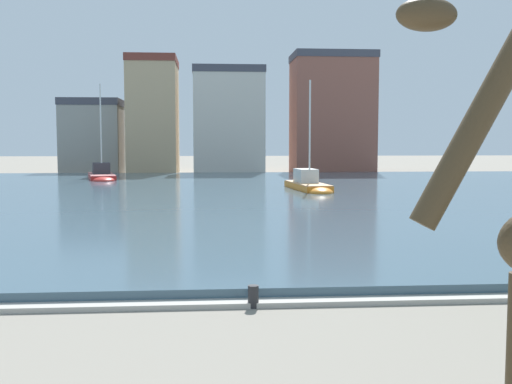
# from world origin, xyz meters

# --- Properties ---
(harbor_water) EXTENTS (80.83, 51.83, 0.33)m
(harbor_water) POSITION_xyz_m (0.00, 35.78, 0.16)
(harbor_water) COLOR #3D5666
(harbor_water) RESTS_ON ground
(quay_edge_coping) EXTENTS (80.83, 0.50, 0.12)m
(quay_edge_coping) POSITION_xyz_m (0.00, 9.62, 0.06)
(quay_edge_coping) COLOR #ADA89E
(quay_edge_coping) RESTS_ON ground
(sailboat_red) EXTENTS (3.75, 8.27, 8.76)m
(sailboat_red) POSITION_xyz_m (-8.69, 51.29, 0.58)
(sailboat_red) COLOR red
(sailboat_red) RESTS_ON ground
(sailboat_orange) EXTENTS (2.51, 7.34, 7.84)m
(sailboat_orange) POSITION_xyz_m (7.80, 37.56, 0.58)
(sailboat_orange) COLOR orange
(sailboat_orange) RESTS_ON ground
(mooring_bollard) EXTENTS (0.24, 0.24, 0.50)m
(mooring_bollard) POSITION_xyz_m (1.86, 9.47, 0.25)
(mooring_bollard) COLOR #232326
(mooring_bollard) RESTS_ON ground
(townhouse_narrow_midrow) EXTENTS (6.66, 6.22, 8.45)m
(townhouse_narrow_midrow) POSITION_xyz_m (-12.31, 66.70, 4.24)
(townhouse_narrow_midrow) COLOR gray
(townhouse_narrow_midrow) RESTS_ON ground
(townhouse_wide_warehouse) EXTENTS (5.42, 8.11, 12.96)m
(townhouse_wide_warehouse) POSITION_xyz_m (-5.28, 65.25, 6.49)
(townhouse_wide_warehouse) COLOR tan
(townhouse_wide_warehouse) RESTS_ON ground
(townhouse_tall_gabled) EXTENTS (7.92, 5.31, 11.89)m
(townhouse_tall_gabled) POSITION_xyz_m (3.13, 64.13, 5.96)
(townhouse_tall_gabled) COLOR beige
(townhouse_tall_gabled) RESTS_ON ground
(townhouse_corner_house) EXTENTS (9.14, 6.76, 13.62)m
(townhouse_corner_house) POSITION_xyz_m (14.93, 64.93, 6.83)
(townhouse_corner_house) COLOR #8E5142
(townhouse_corner_house) RESTS_ON ground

